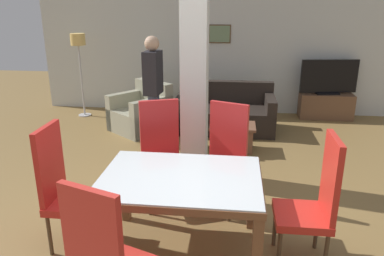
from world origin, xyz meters
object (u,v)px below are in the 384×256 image
armchair (142,114)px  coffee_table (232,137)px  sofa (225,114)px  bottle (225,116)px  tv_screen (329,77)px  dining_chair_far_right (224,155)px  standing_person (153,84)px  floor_lamp (79,48)px  dining_table (181,193)px  dining_chair_far_left (162,151)px  tv_stand (326,106)px  dining_chair_head_right (315,200)px  dining_chair_head_left (64,186)px

armchair → coffee_table: (1.62, -0.77, -0.09)m
sofa → armchair: 1.51m
bottle → tv_screen: tv_screen is taller
dining_chair_far_right → standing_person: bearing=-35.7°
bottle → standing_person: bearing=179.2°
sofa → coffee_table: bearing=97.6°
tv_screen → floor_lamp: bearing=-4.2°
tv_screen → dining_table: bearing=54.8°
dining_table → tv_screen: size_ratio=1.28×
sofa → floor_lamp: 3.12m
dining_table → tv_screen: (2.24, 4.52, 0.21)m
dining_table → sofa: size_ratio=0.82×
floor_lamp → standing_person: 2.29m
dining_chair_far_left → coffee_table: dining_chair_far_left is taller
armchair → dining_table: bearing=148.3°
dining_chair_far_left → coffee_table: (0.78, 1.68, -0.40)m
dining_chair_far_left → armchair: 2.61m
dining_table → dining_chair_far_right: dining_chair_far_right is taller
tv_screen → standing_person: size_ratio=0.64×
coffee_table → tv_screen: tv_screen is taller
dining_chair_far_left → floor_lamp: floor_lamp is taller
bottle → tv_stand: size_ratio=0.29×
dining_chair_far_right → coffee_table: (0.07, 1.71, -0.40)m
dining_chair_head_right → standing_person: size_ratio=0.68×
tv_screen → bottle: bearing=34.6°
dining_chair_head_left → sofa: dining_chair_head_left is taller
tv_screen → floor_lamp: (-4.83, -0.39, 0.54)m
dining_chair_head_left → tv_stand: (3.32, 4.52, -0.36)m
dining_chair_far_right → floor_lamp: size_ratio=0.72×
sofa → tv_screen: 2.22m
dining_chair_head_right → standing_person: 3.37m
dining_table → dining_chair_head_right: bearing=0.0°
dining_chair_head_right → coffee_table: (-0.72, 2.60, -0.40)m
dining_chair_head_right → armchair: dining_chair_head_right is taller
dining_table → floor_lamp: size_ratio=0.86×
dining_chair_head_left → coffee_table: dining_chair_head_left is taller
dining_chair_far_left → armchair: (-0.85, 2.45, -0.31)m
standing_person → dining_chair_head_left: bearing=-0.2°
dining_table → coffee_table: dining_table is taller
dining_chair_far_right → tv_screen: bearing=-96.1°
sofa → floor_lamp: size_ratio=1.05×
dining_table → tv_screen: 5.05m
dining_chair_head_left → standing_person: 2.75m
coffee_table → bottle: size_ratio=2.42×
coffee_table → tv_screen: size_ratio=0.64×
dining_chair_far_right → dining_table: bearing=90.0°
dining_chair_far_right → dining_chair_head_right: same height
dining_chair_far_right → dining_chair_head_left: same height
dining_chair_far_left → armchair: bearing=-91.7°
coffee_table → floor_lamp: (-3.01, 1.53, 1.15)m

